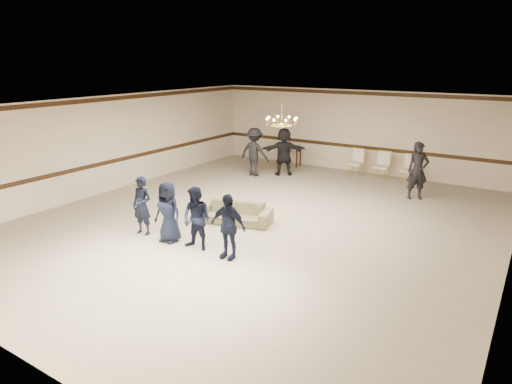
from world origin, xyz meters
TOP-DOWN VIEW (x-y plane):
  - room at (0.00, 0.00)m, footprint 12.01×14.01m
  - chair_rail at (0.00, 6.99)m, footprint 12.00×0.02m
  - crown_molding at (0.00, 6.99)m, footprint 12.00×0.02m
  - chandelier at (0.00, 1.00)m, footprint 0.94×0.94m
  - boy_a at (-2.11, -2.40)m, footprint 0.59×0.42m
  - boy_b at (-1.21, -2.40)m, footprint 0.75×0.50m
  - boy_c at (-0.31, -2.40)m, footprint 0.76×0.61m
  - boy_d at (0.59, -2.40)m, footprint 0.90×0.41m
  - settee at (-0.61, -0.44)m, footprint 2.14×1.29m
  - adult_left at (-2.99, 4.21)m, footprint 1.21×0.71m
  - adult_mid at (-2.09, 4.91)m, footprint 1.72×1.43m
  - adult_right at (3.01, 4.51)m, footprint 0.81×0.74m
  - banquet_chair_left at (0.35, 6.18)m, footprint 0.54×0.54m
  - banquet_chair_mid at (1.35, 6.18)m, footprint 0.52×0.52m
  - banquet_chair_right at (2.35, 6.18)m, footprint 0.53×0.53m
  - console_table at (-2.65, 6.38)m, footprint 1.00×0.45m

SIDE VIEW (x-z plane):
  - settee at x=-0.61m, z-range 0.00..0.58m
  - console_table at x=-2.65m, z-range 0.00..0.83m
  - banquet_chair_left at x=0.35m, z-range 0.00..1.04m
  - banquet_chair_mid at x=1.35m, z-range 0.00..1.04m
  - banquet_chair_right at x=2.35m, z-range 0.00..1.04m
  - boy_a at x=-2.11m, z-range 0.00..1.52m
  - boy_b at x=-1.21m, z-range 0.00..1.52m
  - boy_c at x=-0.31m, z-range 0.00..1.52m
  - boy_d at x=0.59m, z-range 0.00..1.52m
  - adult_left at x=-2.99m, z-range 0.00..1.85m
  - adult_mid at x=-2.09m, z-range 0.00..1.85m
  - adult_right at x=3.01m, z-range 0.00..1.85m
  - chair_rail at x=0.00m, z-range 0.93..1.07m
  - room at x=0.00m, z-range -0.01..3.20m
  - chandelier at x=0.00m, z-range 2.43..3.32m
  - crown_molding at x=0.00m, z-range 3.01..3.15m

